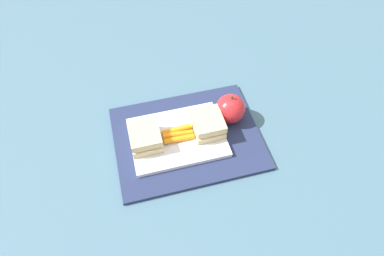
{
  "coord_description": "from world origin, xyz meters",
  "views": [
    {
      "loc": [
        -0.11,
        -0.49,
        0.71
      ],
      "look_at": [
        0.01,
        0.0,
        0.04
      ],
      "focal_mm": 32.18,
      "sensor_mm": 36.0,
      "label": 1
    }
  ],
  "objects": [
    {
      "name": "ground_plane",
      "position": [
        0.0,
        0.0,
        0.0
      ],
      "size": [
        2.4,
        2.4,
        0.0
      ],
      "primitive_type": "plane",
      "color": "#42667A"
    },
    {
      "name": "sandwich_half_left",
      "position": [
        -0.1,
        0.0,
        0.04
      ],
      "size": [
        0.07,
        0.08,
        0.04
      ],
      "color": "#DBC189",
      "rests_on": "food_tray"
    },
    {
      "name": "apple",
      "position": [
        0.12,
        0.03,
        0.05
      ],
      "size": [
        0.08,
        0.08,
        0.09
      ],
      "color": "red",
      "rests_on": "lunchbag_mat"
    },
    {
      "name": "carrot_sticks_bundle",
      "position": [
        -0.02,
        -0.0,
        0.03
      ],
      "size": [
        0.08,
        0.04,
        0.02
      ],
      "color": "orange",
      "rests_on": "food_tray"
    },
    {
      "name": "lunchbag_mat",
      "position": [
        0.0,
        0.0,
        0.01
      ],
      "size": [
        0.36,
        0.28,
        0.01
      ],
      "primitive_type": "cube",
      "color": "navy",
      "rests_on": "ground_plane"
    },
    {
      "name": "sandwich_half_right",
      "position": [
        0.05,
        0.0,
        0.04
      ],
      "size": [
        0.07,
        0.08,
        0.04
      ],
      "color": "#DBC189",
      "rests_on": "food_tray"
    },
    {
      "name": "food_tray",
      "position": [
        -0.03,
        0.0,
        0.02
      ],
      "size": [
        0.23,
        0.17,
        0.01
      ],
      "primitive_type": "cube",
      "color": "white",
      "rests_on": "lunchbag_mat"
    }
  ]
}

